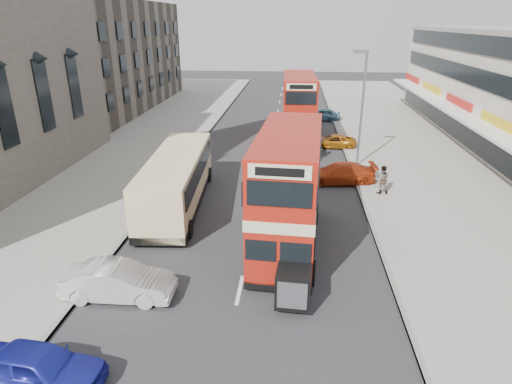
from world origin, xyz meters
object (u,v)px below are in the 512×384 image
at_px(car_right_a, 339,173).
at_px(pedestrian_near, 382,179).
at_px(street_lamp, 362,101).
at_px(car_left_near, 38,367).
at_px(car_right_c, 323,115).
at_px(car_right_b, 333,141).
at_px(bus_second, 299,108).
at_px(cyclist, 318,151).
at_px(car_left_front, 118,282).
at_px(bus_main, 288,191).
at_px(coach, 177,179).

bearing_deg(car_right_a, pedestrian_near, 45.62).
distance_m(street_lamp, car_left_near, 24.58).
bearing_deg(car_right_c, car_right_b, 7.98).
distance_m(street_lamp, car_right_c, 15.99).
relative_size(bus_second, cyclist, 5.09).
distance_m(car_right_c, pedestrian_near, 20.94).
bearing_deg(street_lamp, car_right_c, 95.90).
distance_m(car_right_a, car_right_c, 18.89).
height_order(bus_second, car_right_b, bus_second).
xyz_separation_m(car_left_front, cyclist, (8.40, 18.42, -0.06)).
bearing_deg(bus_main, car_right_a, -106.57).
xyz_separation_m(street_lamp, cyclist, (-2.66, 1.55, -4.14)).
relative_size(car_left_near, car_left_front, 0.91).
relative_size(street_lamp, pedestrian_near, 4.60).
bearing_deg(street_lamp, car_left_front, -123.24).
bearing_deg(bus_main, cyclist, -94.92).
xyz_separation_m(street_lamp, car_right_b, (-1.30, 4.99, -4.25)).
height_order(street_lamp, car_left_near, street_lamp).
xyz_separation_m(bus_main, car_left_front, (-6.31, -4.67, -2.09)).
height_order(car_left_front, car_right_c, car_left_front).
height_order(car_left_near, car_right_a, car_right_a).
relative_size(car_right_c, pedestrian_near, 2.11).
xyz_separation_m(coach, car_left_front, (0.01, -8.86, -0.93)).
bearing_deg(car_right_a, car_right_b, 173.15).
height_order(coach, car_left_near, coach).
relative_size(street_lamp, coach, 0.77).
height_order(coach, car_right_b, coach).
height_order(car_left_near, pedestrian_near, pedestrian_near).
bearing_deg(street_lamp, bus_second, 120.39).
bearing_deg(bus_main, coach, -29.88).
relative_size(bus_second, car_right_b, 2.59).
xyz_separation_m(car_left_near, car_right_b, (10.41, 26.20, -0.13)).
relative_size(bus_main, cyclist, 5.02).
distance_m(bus_main, car_left_front, 8.12).
bearing_deg(bus_second, street_lamp, 119.08).
height_order(bus_main, car_right_a, bus_main).
xyz_separation_m(car_right_b, cyclist, (-1.36, -3.43, 0.11)).
bearing_deg(cyclist, bus_main, -95.88).
bearing_deg(coach, bus_second, 61.65).
height_order(car_right_b, cyclist, cyclist).
xyz_separation_m(bus_main, cyclist, (2.09, 13.75, -2.15)).
height_order(car_right_c, cyclist, cyclist).
distance_m(car_left_front, car_right_b, 23.93).
height_order(street_lamp, coach, street_lamp).
relative_size(car_left_front, car_right_a, 0.91).
bearing_deg(cyclist, pedestrian_near, -60.91).
bearing_deg(car_left_near, car_right_c, -10.33).
height_order(car_right_c, pedestrian_near, pedestrian_near).
relative_size(bus_main, pedestrian_near, 5.53).
height_order(bus_second, car_left_front, bus_second).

